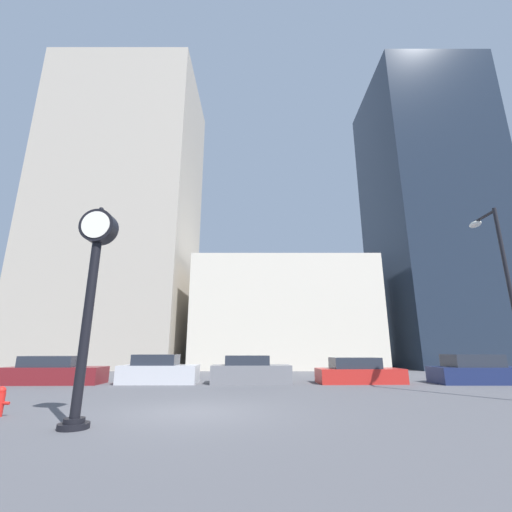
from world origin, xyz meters
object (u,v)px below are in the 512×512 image
(street_clock, at_px, (92,282))
(car_navy, at_px, (476,371))
(car_grey, at_px, (250,371))
(car_red, at_px, (358,372))
(street_lamp_right, at_px, (499,270))
(car_silver, at_px, (158,371))
(car_maroon, at_px, (53,372))

(street_clock, xyz_separation_m, car_navy, (15.09, 10.01, -2.63))
(car_grey, distance_m, car_red, 5.53)
(street_clock, xyz_separation_m, car_red, (9.19, 10.26, -2.70))
(street_clock, distance_m, street_lamp_right, 13.73)
(car_silver, relative_size, car_grey, 0.95)
(car_maroon, xyz_separation_m, car_grey, (9.78, 0.35, 0.02))
(car_red, xyz_separation_m, car_navy, (5.91, -0.25, 0.07))
(car_silver, bearing_deg, street_clock, -85.33)
(street_clock, xyz_separation_m, car_grey, (3.66, 10.17, -2.64))
(car_silver, relative_size, street_lamp_right, 0.57)
(street_clock, xyz_separation_m, car_maroon, (-6.12, 9.82, -2.66))
(car_maroon, bearing_deg, street_clock, -60.07)
(car_grey, bearing_deg, car_silver, 178.15)
(car_silver, relative_size, car_navy, 0.88)
(car_maroon, distance_m, street_lamp_right, 20.29)
(car_silver, height_order, car_navy, car_navy)
(car_red, bearing_deg, car_maroon, 179.24)
(car_maroon, height_order, car_navy, car_navy)
(street_clock, relative_size, car_red, 1.19)
(street_clock, relative_size, street_lamp_right, 0.76)
(street_lamp_right, bearing_deg, car_grey, 147.62)
(car_silver, xyz_separation_m, street_lamp_right, (13.97, -5.84, 3.89))
(car_grey, bearing_deg, car_maroon, 179.20)
(car_maroon, bearing_deg, street_lamp_right, -18.23)
(car_silver, height_order, car_red, car_silver)
(car_silver, height_order, street_lamp_right, street_lamp_right)
(car_navy, height_order, street_lamp_right, street_lamp_right)
(street_clock, height_order, car_silver, street_clock)
(street_lamp_right, bearing_deg, street_clock, -161.88)
(car_grey, bearing_deg, car_red, -1.91)
(car_red, height_order, street_lamp_right, street_lamp_right)
(street_clock, distance_m, car_grey, 11.13)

